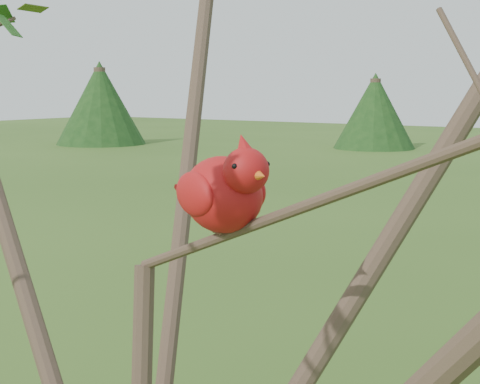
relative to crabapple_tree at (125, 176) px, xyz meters
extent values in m
ellipsoid|color=red|center=(0.10, 0.11, -0.03)|extent=(0.18, 0.16, 0.12)
sphere|color=red|center=(0.16, 0.08, 0.01)|extent=(0.09, 0.09, 0.07)
cone|color=red|center=(0.16, 0.09, 0.05)|extent=(0.06, 0.05, 0.05)
cone|color=#D85914|center=(0.19, 0.07, 0.01)|extent=(0.04, 0.03, 0.03)
ellipsoid|color=black|center=(0.18, 0.07, 0.01)|extent=(0.03, 0.04, 0.03)
cube|color=red|center=(0.02, 0.14, -0.06)|extent=(0.10, 0.07, 0.05)
ellipsoid|color=red|center=(0.11, 0.15, -0.03)|extent=(0.11, 0.07, 0.07)
ellipsoid|color=red|center=(0.08, 0.07, -0.03)|extent=(0.11, 0.07, 0.07)
cylinder|color=#402F22|center=(-10.28, 24.19, -0.85)|extent=(0.38, 0.38, 2.54)
cone|color=#173713|center=(-10.28, 24.19, -0.75)|extent=(2.96, 2.96, 2.75)
cylinder|color=#402F22|center=(-19.99, 20.03, -0.63)|extent=(0.45, 0.45, 2.99)
cone|color=#173713|center=(-19.99, 20.03, -0.50)|extent=(3.49, 3.49, 3.24)
camera|label=1|loc=(0.75, -0.80, 0.13)|focal=55.00mm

